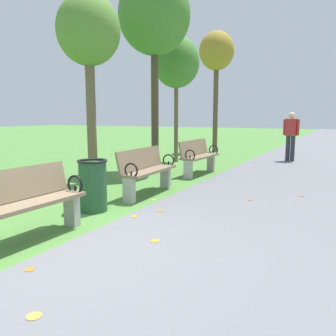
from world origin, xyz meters
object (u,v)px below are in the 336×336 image
at_px(tree_4, 217,53).
at_px(park_bench_1, 23,203).
at_px(park_bench_2, 147,170).
at_px(park_bench_3, 199,156).
at_px(tree_2, 154,16).
at_px(tree_1, 89,34).
at_px(trash_bin, 93,185).
at_px(tree_3, 176,63).
at_px(pedestrian_walking, 291,134).

bearing_deg(tree_4, park_bench_1, -81.99).
height_order(park_bench_2, park_bench_3, same).
xyz_separation_m(park_bench_1, park_bench_3, (-0.00, 5.58, 0.00)).
relative_size(park_bench_2, tree_4, 0.33).
bearing_deg(park_bench_3, tree_2, -176.34).
relative_size(tree_1, tree_4, 0.83).
height_order(tree_4, trash_bin, tree_4).
xyz_separation_m(park_bench_2, trash_bin, (-0.15, -1.44, -0.06)).
distance_m(tree_2, tree_4, 5.80).
distance_m(park_bench_2, tree_2, 4.62).
relative_size(tree_2, tree_3, 1.28).
relative_size(park_bench_2, tree_1, 0.39).
bearing_deg(tree_1, tree_3, 88.69).
distance_m(park_bench_2, pedestrian_walking, 6.66).
relative_size(park_bench_1, park_bench_3, 1.00).
xyz_separation_m(park_bench_3, pedestrian_walking, (1.76, 3.74, 0.44)).
relative_size(tree_2, trash_bin, 6.17).
bearing_deg(tree_4, tree_1, -90.96).
xyz_separation_m(tree_3, tree_4, (0.04, 3.72, 0.85)).
distance_m(park_bench_2, tree_3, 5.63).
height_order(park_bench_1, tree_1, tree_1).
xyz_separation_m(park_bench_2, tree_2, (-1.26, 2.58, 3.61)).
bearing_deg(pedestrian_walking, tree_4, 149.63).
xyz_separation_m(park_bench_3, tree_4, (-1.59, 5.71, 3.58)).
bearing_deg(tree_2, pedestrian_walking, 51.70).
distance_m(park_bench_2, tree_1, 3.33).
distance_m(park_bench_2, park_bench_3, 2.66).
distance_m(park_bench_3, tree_3, 3.75).
bearing_deg(tree_2, tree_4, 93.25).
xyz_separation_m(tree_1, tree_4, (0.13, 7.89, 0.77)).
relative_size(tree_1, tree_2, 0.80).
height_order(tree_3, trash_bin, tree_3).
xyz_separation_m(park_bench_1, tree_1, (-1.72, 3.40, 2.81)).
xyz_separation_m(park_bench_2, tree_1, (-1.72, 0.48, 2.81)).
relative_size(park_bench_2, tree_3, 0.40).
relative_size(tree_4, trash_bin, 5.90).
bearing_deg(park_bench_1, tree_1, 116.83).
distance_m(tree_2, tree_3, 2.28).
relative_size(park_bench_3, tree_4, 0.33).
xyz_separation_m(park_bench_1, tree_4, (-1.59, 11.29, 3.58)).
xyz_separation_m(park_bench_1, trash_bin, (-0.15, 1.48, -0.06)).
bearing_deg(pedestrian_walking, park_bench_1, -100.69).
distance_m(park_bench_1, trash_bin, 1.49).
bearing_deg(trash_bin, tree_4, 98.36).
distance_m(pedestrian_walking, trash_bin, 8.09).
distance_m(park_bench_1, park_bench_2, 2.92).
distance_m(park_bench_1, tree_4, 11.95).
xyz_separation_m(park_bench_1, pedestrian_walking, (1.76, 9.33, 0.44)).
relative_size(tree_2, pedestrian_walking, 3.20).
xyz_separation_m(tree_2, pedestrian_walking, (3.02, 3.82, -3.17)).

